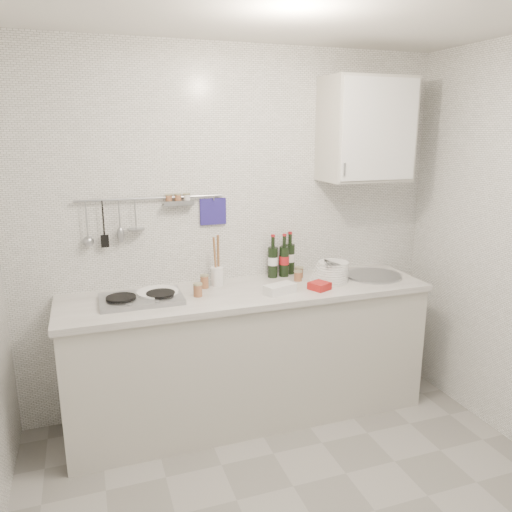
{
  "coord_description": "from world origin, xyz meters",
  "views": [
    {
      "loc": [
        -0.99,
        -1.89,
        1.94
      ],
      "look_at": [
        -0.02,
        0.9,
        1.2
      ],
      "focal_mm": 35.0,
      "sensor_mm": 36.0,
      "label": 1
    }
  ],
  "objects_px": {
    "plate_stack_sink": "(331,272)",
    "utensil_crock": "(217,274)",
    "wall_cabinet": "(366,130)",
    "wine_bottles": "(282,255)",
    "plate_stack_hob": "(157,294)"
  },
  "relations": [
    {
      "from": "plate_stack_sink",
      "to": "utensil_crock",
      "type": "distance_m",
      "value": 0.8
    },
    {
      "from": "utensil_crock",
      "to": "wall_cabinet",
      "type": "bearing_deg",
      "value": -2.41
    },
    {
      "from": "wall_cabinet",
      "to": "plate_stack_sink",
      "type": "distance_m",
      "value": 1.02
    },
    {
      "from": "plate_stack_sink",
      "to": "wine_bottles",
      "type": "relative_size",
      "value": 0.95
    },
    {
      "from": "wall_cabinet",
      "to": "plate_stack_hob",
      "type": "xyz_separation_m",
      "value": [
        -1.5,
        -0.07,
        -1.01
      ]
    },
    {
      "from": "wall_cabinet",
      "to": "plate_stack_sink",
      "type": "height_order",
      "value": "wall_cabinet"
    },
    {
      "from": "wall_cabinet",
      "to": "plate_stack_hob",
      "type": "height_order",
      "value": "wall_cabinet"
    },
    {
      "from": "plate_stack_hob",
      "to": "utensil_crock",
      "type": "xyz_separation_m",
      "value": [
        0.43,
        0.12,
        0.06
      ]
    },
    {
      "from": "plate_stack_sink",
      "to": "plate_stack_hob",
      "type": "bearing_deg",
      "value": 178.48
    },
    {
      "from": "wall_cabinet",
      "to": "plate_stack_hob",
      "type": "relative_size",
      "value": 2.49
    },
    {
      "from": "wall_cabinet",
      "to": "wine_bottles",
      "type": "relative_size",
      "value": 2.26
    },
    {
      "from": "plate_stack_hob",
      "to": "wine_bottles",
      "type": "relative_size",
      "value": 0.91
    },
    {
      "from": "plate_stack_hob",
      "to": "plate_stack_sink",
      "type": "xyz_separation_m",
      "value": [
        1.21,
        -0.03,
        0.04
      ]
    },
    {
      "from": "plate_stack_hob",
      "to": "plate_stack_sink",
      "type": "bearing_deg",
      "value": -1.52
    },
    {
      "from": "plate_stack_sink",
      "to": "wine_bottles",
      "type": "xyz_separation_m",
      "value": [
        -0.28,
        0.23,
        0.09
      ]
    }
  ]
}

